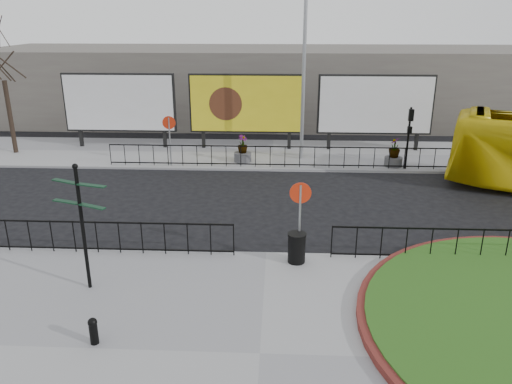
# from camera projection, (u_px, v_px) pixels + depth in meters

# --- Properties ---
(ground) EXTENTS (90.00, 90.00, 0.00)m
(ground) POSITION_uv_depth(u_px,v_px,m) (266.00, 256.00, 15.79)
(ground) COLOR black
(ground) RESTS_ON ground
(pavement_near) EXTENTS (30.00, 10.00, 0.12)m
(pavement_near) POSITION_uv_depth(u_px,v_px,m) (260.00, 356.00, 11.07)
(pavement_near) COLOR gray
(pavement_near) RESTS_ON ground
(pavement_far) EXTENTS (44.00, 6.00, 0.12)m
(pavement_far) POSITION_uv_depth(u_px,v_px,m) (273.00, 154.00, 27.06)
(pavement_far) COLOR gray
(pavement_far) RESTS_ON ground
(railing_near_left) EXTENTS (10.00, 0.10, 1.10)m
(railing_near_left) POSITION_uv_depth(u_px,v_px,m) (74.00, 236.00, 15.56)
(railing_near_left) COLOR black
(railing_near_left) RESTS_ON pavement_near
(railing_near_right) EXTENTS (9.00, 0.10, 1.10)m
(railing_near_right) POSITION_uv_depth(u_px,v_px,m) (482.00, 245.00, 14.99)
(railing_near_right) COLOR black
(railing_near_right) RESTS_ON pavement_near
(railing_far) EXTENTS (18.00, 0.10, 1.10)m
(railing_far) POSITION_uv_depth(u_px,v_px,m) (292.00, 157.00, 24.27)
(railing_far) COLOR black
(railing_far) RESTS_ON pavement_far
(speed_sign_far) EXTENTS (0.64, 0.07, 2.47)m
(speed_sign_far) POSITION_uv_depth(u_px,v_px,m) (169.00, 130.00, 24.22)
(speed_sign_far) COLOR gray
(speed_sign_far) RESTS_ON pavement_far
(speed_sign_near) EXTENTS (0.64, 0.07, 2.47)m
(speed_sign_near) POSITION_uv_depth(u_px,v_px,m) (300.00, 204.00, 14.73)
(speed_sign_near) COLOR gray
(speed_sign_near) RESTS_ON pavement_near
(billboard_left) EXTENTS (6.20, 0.31, 4.10)m
(billboard_left) POSITION_uv_depth(u_px,v_px,m) (120.00, 103.00, 27.51)
(billboard_left) COLOR black
(billboard_left) RESTS_ON pavement_far
(billboard_mid) EXTENTS (6.20, 0.31, 4.10)m
(billboard_mid) POSITION_uv_depth(u_px,v_px,m) (246.00, 104.00, 27.19)
(billboard_mid) COLOR black
(billboard_mid) RESTS_ON pavement_far
(billboard_right) EXTENTS (6.20, 0.31, 4.10)m
(billboard_right) POSITION_uv_depth(u_px,v_px,m) (375.00, 105.00, 26.88)
(billboard_right) COLOR black
(billboard_right) RESTS_ON pavement_far
(lamp_post) EXTENTS (0.74, 0.18, 9.23)m
(lamp_post) POSITION_uv_depth(u_px,v_px,m) (304.00, 66.00, 24.45)
(lamp_post) COLOR gray
(lamp_post) RESTS_ON pavement_far
(signal_pole_a) EXTENTS (0.22, 0.26, 3.00)m
(signal_pole_a) POSITION_uv_depth(u_px,v_px,m) (409.00, 129.00, 23.58)
(signal_pole_a) COLOR black
(signal_pole_a) RESTS_ON pavement_far
(signal_pole_b) EXTENTS (0.22, 0.26, 3.00)m
(signal_pole_b) POSITION_uv_depth(u_px,v_px,m) (474.00, 130.00, 23.44)
(signal_pole_b) COLOR black
(signal_pole_b) RESTS_ON pavement_far
(tree_left) EXTENTS (2.00, 2.00, 7.00)m
(tree_left) POSITION_uv_depth(u_px,v_px,m) (5.00, 87.00, 26.03)
(tree_left) COLOR #2D2119
(tree_left) RESTS_ON pavement_far
(building_backdrop) EXTENTS (40.00, 10.00, 5.00)m
(building_backdrop) POSITION_uv_depth(u_px,v_px,m) (275.00, 84.00, 35.65)
(building_backdrop) COLOR #5F5C53
(building_backdrop) RESTS_ON ground
(fingerpost_sign) EXTENTS (1.63, 0.80, 3.54)m
(fingerpost_sign) POSITION_uv_depth(u_px,v_px,m) (81.00, 215.00, 13.02)
(fingerpost_sign) COLOR black
(fingerpost_sign) RESTS_ON pavement_near
(bollard) EXTENTS (0.21, 0.21, 0.66)m
(bollard) POSITION_uv_depth(u_px,v_px,m) (93.00, 330.00, 11.27)
(bollard) COLOR black
(bollard) RESTS_ON pavement_near
(litter_bin) EXTENTS (0.57, 0.57, 0.94)m
(litter_bin) POSITION_uv_depth(u_px,v_px,m) (297.00, 248.00, 14.99)
(litter_bin) COLOR black
(litter_bin) RESTS_ON pavement_near
(planter_a) EXTENTS (0.88, 0.88, 1.37)m
(planter_a) POSITION_uv_depth(u_px,v_px,m) (243.00, 152.00, 25.33)
(planter_a) COLOR #4C4C4F
(planter_a) RESTS_ON pavement_far
(planter_c) EXTENTS (0.87, 0.87, 1.45)m
(planter_c) POSITION_uv_depth(u_px,v_px,m) (394.00, 155.00, 24.51)
(planter_c) COLOR #4C4C4F
(planter_c) RESTS_ON pavement_far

